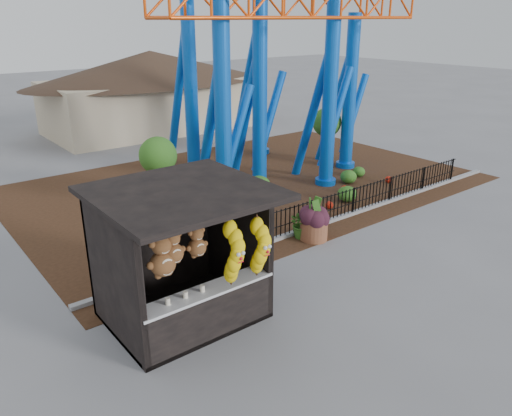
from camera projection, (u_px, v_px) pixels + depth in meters
ground at (314, 295)px, 12.34m from camera, size 120.00×120.00×0.00m
mulch_bed at (247, 184)px, 20.52m from camera, size 18.00×12.00×0.02m
curb at (337, 219)px, 16.82m from camera, size 18.00×0.18×0.12m
prize_booth at (186, 261)px, 10.73m from camera, size 3.50×3.40×3.12m
picket_fence at (356, 201)px, 17.18m from camera, size 12.20×0.06×1.00m
roller_coaster at (266, 16)px, 19.02m from camera, size 11.00×6.37×10.82m
terracotta_planter at (314, 230)px, 15.30m from camera, size 0.93×0.93×0.63m
planter_foliage at (315, 211)px, 15.07m from camera, size 0.70×0.70×0.64m
potted_plant at (302, 223)px, 15.37m from camera, size 1.01×0.93×0.94m
landscaping at (302, 189)px, 18.90m from camera, size 7.42×3.50×0.70m
pavilion at (151, 78)px, 29.39m from camera, size 15.00×15.00×4.80m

